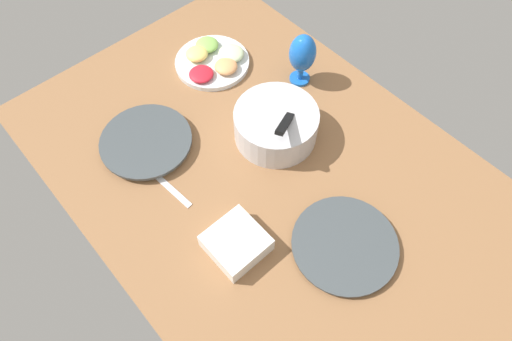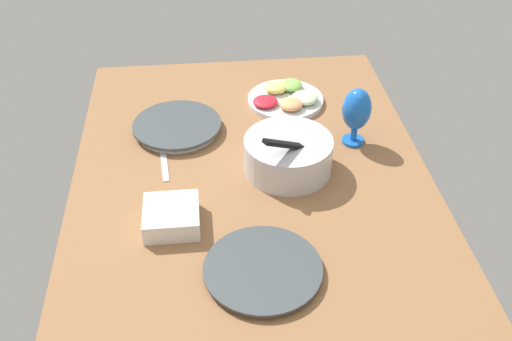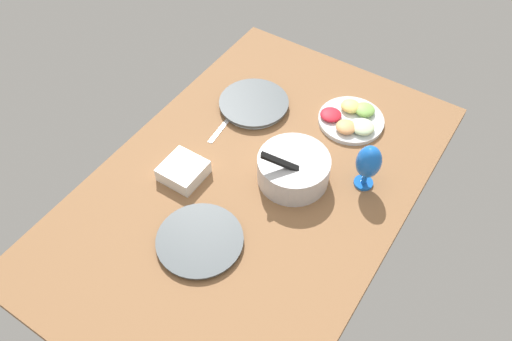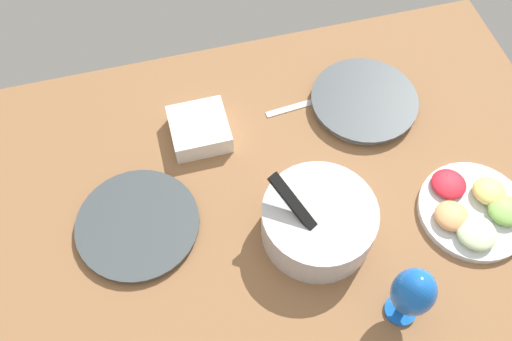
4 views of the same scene
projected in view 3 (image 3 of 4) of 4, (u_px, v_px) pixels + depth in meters
The scene contains 8 objects.
ground_plane at pixel (252, 188), 185.81cm from camera, with size 160.00×104.00×4.00cm, color #8C603D.
dinner_plate_left at pixel (254, 104), 208.85cm from camera, with size 28.37×28.37×2.85cm.
dinner_plate_right at pixel (200, 241), 168.15cm from camera, with size 28.84×28.84×1.99cm.
mixing_bowl at pixel (293, 168), 181.72cm from camera, with size 25.78×25.78×17.23cm.
fruit_platter at pixel (352, 119), 202.67cm from camera, with size 26.04×26.04×5.12cm.
hurricane_glass_blue at pixel (368, 163), 175.71cm from camera, with size 8.85×8.85×18.87cm.
square_bowl_white at pixel (183, 170), 184.38cm from camera, with size 14.47×14.47×5.68cm.
fork_by_left_plate at pixel (222, 127), 202.03cm from camera, with size 18.00×1.80×0.60cm, color silver.
Camera 3 is at (94.14, 63.08, 145.40)cm, focal length 36.06 mm.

